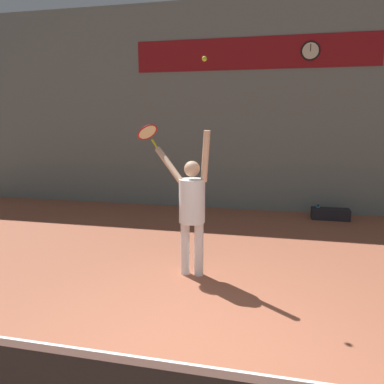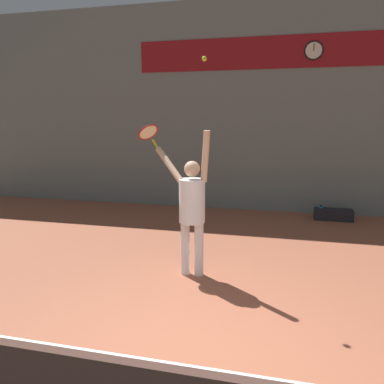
# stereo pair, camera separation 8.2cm
# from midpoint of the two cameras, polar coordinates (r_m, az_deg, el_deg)

# --- Properties ---
(ground_plane) EXTENTS (18.00, 18.00, 0.00)m
(ground_plane) POSITION_cam_midpoint_polar(r_m,az_deg,el_deg) (3.71, 0.67, -25.67)
(ground_plane) COLOR #9E563D
(back_wall) EXTENTS (18.00, 0.10, 5.00)m
(back_wall) POSITION_cam_midpoint_polar(r_m,az_deg,el_deg) (9.31, 9.73, 12.53)
(back_wall) COLOR slate
(back_wall) RESTS_ON ground_plane
(sponsor_banner) EXTENTS (5.63, 0.02, 0.73)m
(sponsor_banner) POSITION_cam_midpoint_polar(r_m,az_deg,el_deg) (9.37, 9.96, 20.14)
(sponsor_banner) COLOR maroon
(scoreboard_clock) EXTENTS (0.43, 0.04, 0.43)m
(scoreboard_clock) POSITION_cam_midpoint_polar(r_m,az_deg,el_deg) (9.35, 18.31, 19.80)
(scoreboard_clock) COLOR beige
(tennis_player) EXTENTS (0.94, 0.60, 2.08)m
(tennis_player) POSITION_cam_midpoint_polar(r_m,az_deg,el_deg) (5.27, 0.38, -1.95)
(tennis_player) COLOR white
(tennis_player) RESTS_ON ground_plane
(tennis_racket) EXTENTS (0.42, 0.41, 0.38)m
(tennis_racket) POSITION_cam_midpoint_polar(r_m,az_deg,el_deg) (5.83, -6.20, 8.93)
(tennis_racket) COLOR yellow
(tennis_ball) EXTENTS (0.06, 0.06, 0.06)m
(tennis_ball) POSITION_cam_midpoint_polar(r_m,az_deg,el_deg) (5.13, 2.38, 19.63)
(tennis_ball) COLOR #CCDB2D
(water_bottle) EXTENTS (0.08, 0.08, 0.31)m
(water_bottle) POSITION_cam_midpoint_polar(r_m,az_deg,el_deg) (9.04, 19.25, -2.95)
(water_bottle) COLOR #198CCC
(water_bottle) RESTS_ON ground_plane
(equipment_bag) EXTENTS (0.83, 0.33, 0.25)m
(equipment_bag) POSITION_cam_midpoint_polar(r_m,az_deg,el_deg) (9.02, 20.98, -3.23)
(equipment_bag) COLOR black
(equipment_bag) RESTS_ON ground_plane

